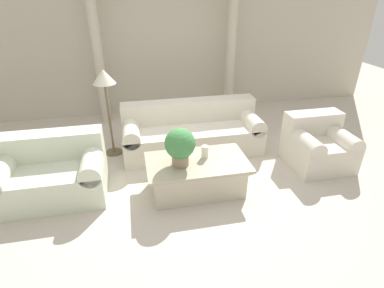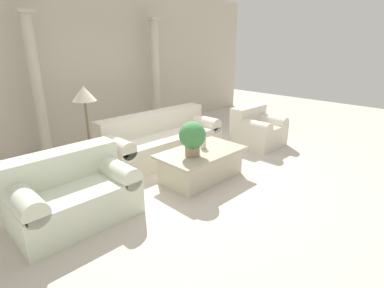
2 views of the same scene
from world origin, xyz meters
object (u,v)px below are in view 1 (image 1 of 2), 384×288
object	(u,v)px
floor_lamp	(105,85)
sofa_long	(192,132)
loveseat	(52,172)
coffee_table	(197,175)
armchair	(318,144)
potted_plant	(180,145)

from	to	relation	value
floor_lamp	sofa_long	bearing A→B (deg)	-5.58
loveseat	coffee_table	bearing A→B (deg)	-9.08
coffee_table	armchair	distance (m)	2.05
potted_plant	sofa_long	bearing A→B (deg)	71.60
loveseat	coffee_table	world-z (taller)	loveseat
floor_lamp	armchair	size ratio (longest dim) A/B	1.61
potted_plant	floor_lamp	size ratio (longest dim) A/B	0.36
sofa_long	floor_lamp	distance (m)	1.61
floor_lamp	armchair	xyz separation A→B (m)	(3.20, -1.01, -0.86)
sofa_long	coffee_table	world-z (taller)	sofa_long
coffee_table	armchair	world-z (taller)	armchair
sofa_long	coffee_table	xyz separation A→B (m)	(-0.17, -1.18, -0.10)
floor_lamp	armchair	bearing A→B (deg)	-17.46
coffee_table	potted_plant	bearing A→B (deg)	-169.66
coffee_table	potted_plant	size ratio (longest dim) A/B	2.66
loveseat	potted_plant	world-z (taller)	potted_plant
coffee_table	potted_plant	distance (m)	0.57
floor_lamp	loveseat	bearing A→B (deg)	-127.10
sofa_long	loveseat	size ratio (longest dim) A/B	1.68
floor_lamp	potted_plant	bearing A→B (deg)	-55.34
coffee_table	armchair	size ratio (longest dim) A/B	1.53
potted_plant	armchair	world-z (taller)	potted_plant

